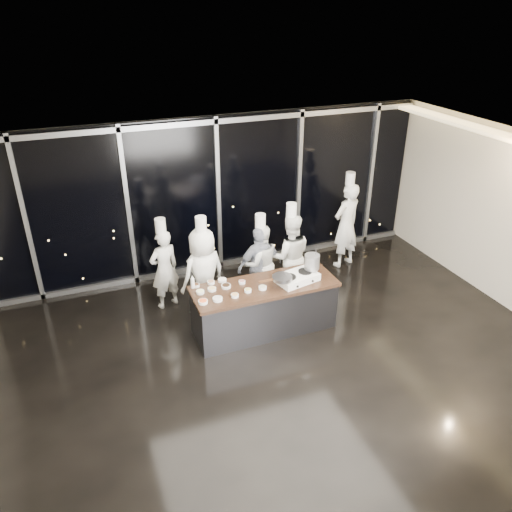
{
  "coord_description": "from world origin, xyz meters",
  "views": [
    {
      "loc": [
        -2.74,
        -5.74,
        5.16
      ],
      "look_at": [
        -0.03,
        1.2,
        1.3
      ],
      "focal_mm": 35.0,
      "sensor_mm": 36.0,
      "label": 1
    }
  ],
  "objects_px": {
    "frying_pan": "(282,278)",
    "stove": "(297,277)",
    "guest": "(260,265)",
    "chef_right": "(290,256)",
    "stock_pot": "(312,262)",
    "chef_left": "(204,273)",
    "demo_counter": "(264,307)",
    "chef_far_left": "(164,268)",
    "chef_center": "(260,263)",
    "chef_side": "(346,224)"
  },
  "relations": [
    {
      "from": "frying_pan",
      "to": "stove",
      "type": "bearing_deg",
      "value": 2.01
    },
    {
      "from": "guest",
      "to": "chef_right",
      "type": "xyz_separation_m",
      "value": [
        0.61,
        0.0,
        0.09
      ]
    },
    {
      "from": "stock_pot",
      "to": "guest",
      "type": "height_order",
      "value": "guest"
    },
    {
      "from": "chef_left",
      "to": "chef_right",
      "type": "xyz_separation_m",
      "value": [
        1.71,
        0.09,
        -0.02
      ]
    },
    {
      "from": "stove",
      "to": "demo_counter",
      "type": "bearing_deg",
      "value": 159.97
    },
    {
      "from": "chef_right",
      "to": "chef_far_left",
      "type": "bearing_deg",
      "value": 4.74
    },
    {
      "from": "chef_left",
      "to": "demo_counter",
      "type": "bearing_deg",
      "value": 119.17
    },
    {
      "from": "guest",
      "to": "frying_pan",
      "type": "bearing_deg",
      "value": 82.81
    },
    {
      "from": "stove",
      "to": "frying_pan",
      "type": "bearing_deg",
      "value": -177.99
    },
    {
      "from": "demo_counter",
      "to": "frying_pan",
      "type": "height_order",
      "value": "frying_pan"
    },
    {
      "from": "frying_pan",
      "to": "guest",
      "type": "height_order",
      "value": "guest"
    },
    {
      "from": "demo_counter",
      "to": "guest",
      "type": "distance_m",
      "value": 1.0
    },
    {
      "from": "demo_counter",
      "to": "chef_center",
      "type": "bearing_deg",
      "value": 72.24
    },
    {
      "from": "demo_counter",
      "to": "frying_pan",
      "type": "relative_size",
      "value": 4.05
    },
    {
      "from": "frying_pan",
      "to": "stock_pot",
      "type": "xyz_separation_m",
      "value": [
        0.63,
        0.16,
        0.1
      ]
    },
    {
      "from": "chef_side",
      "to": "chef_left",
      "type": "bearing_deg",
      "value": -3.5
    },
    {
      "from": "frying_pan",
      "to": "guest",
      "type": "xyz_separation_m",
      "value": [
        0.04,
        1.07,
        -0.31
      ]
    },
    {
      "from": "chef_left",
      "to": "guest",
      "type": "bearing_deg",
      "value": 168.77
    },
    {
      "from": "chef_right",
      "to": "guest",
      "type": "bearing_deg",
      "value": 16.56
    },
    {
      "from": "demo_counter",
      "to": "chef_far_left",
      "type": "bearing_deg",
      "value": 135.55
    },
    {
      "from": "demo_counter",
      "to": "chef_left",
      "type": "relative_size",
      "value": 1.27
    },
    {
      "from": "demo_counter",
      "to": "frying_pan",
      "type": "xyz_separation_m",
      "value": [
        0.24,
        -0.16,
        0.62
      ]
    },
    {
      "from": "chef_far_left",
      "to": "chef_center",
      "type": "bearing_deg",
      "value": 149.89
    },
    {
      "from": "guest",
      "to": "chef_right",
      "type": "height_order",
      "value": "chef_right"
    },
    {
      "from": "demo_counter",
      "to": "chef_center",
      "type": "height_order",
      "value": "chef_center"
    },
    {
      "from": "chef_left",
      "to": "chef_center",
      "type": "distance_m",
      "value": 1.15
    },
    {
      "from": "guest",
      "to": "chef_side",
      "type": "bearing_deg",
      "value": -167.73
    },
    {
      "from": "stock_pot",
      "to": "chef_center",
      "type": "bearing_deg",
      "value": 119.32
    },
    {
      "from": "stock_pot",
      "to": "chef_center",
      "type": "relative_size",
      "value": 0.15
    },
    {
      "from": "chef_far_left",
      "to": "chef_center",
      "type": "xyz_separation_m",
      "value": [
        1.72,
        -0.39,
        -0.03
      ]
    },
    {
      "from": "chef_center",
      "to": "demo_counter",
      "type": "bearing_deg",
      "value": 73.57
    },
    {
      "from": "demo_counter",
      "to": "stock_pot",
      "type": "bearing_deg",
      "value": -0.13
    },
    {
      "from": "chef_left",
      "to": "chef_far_left",
      "type": "bearing_deg",
      "value": -59.67
    },
    {
      "from": "chef_side",
      "to": "frying_pan",
      "type": "bearing_deg",
      "value": 21.08
    },
    {
      "from": "chef_left",
      "to": "guest",
      "type": "distance_m",
      "value": 1.11
    },
    {
      "from": "guest",
      "to": "chef_side",
      "type": "relative_size",
      "value": 0.73
    },
    {
      "from": "demo_counter",
      "to": "stock_pot",
      "type": "distance_m",
      "value": 1.13
    },
    {
      "from": "stock_pot",
      "to": "chef_far_left",
      "type": "distance_m",
      "value": 2.69
    },
    {
      "from": "demo_counter",
      "to": "stove",
      "type": "xyz_separation_m",
      "value": [
        0.56,
        -0.08,
        0.51
      ]
    },
    {
      "from": "demo_counter",
      "to": "chef_center",
      "type": "xyz_separation_m",
      "value": [
        0.32,
        0.99,
        0.32
      ]
    },
    {
      "from": "chef_side",
      "to": "stock_pot",
      "type": "bearing_deg",
      "value": 27.7
    },
    {
      "from": "stove",
      "to": "chef_side",
      "type": "distance_m",
      "value": 2.58
    },
    {
      "from": "demo_counter",
      "to": "chef_left",
      "type": "xyz_separation_m",
      "value": [
        -0.82,
        0.82,
        0.41
      ]
    },
    {
      "from": "stove",
      "to": "chef_left",
      "type": "bearing_deg",
      "value": 134.73
    },
    {
      "from": "demo_counter",
      "to": "chef_right",
      "type": "height_order",
      "value": "chef_right"
    },
    {
      "from": "chef_center",
      "to": "guest",
      "type": "height_order",
      "value": "chef_center"
    },
    {
      "from": "chef_far_left",
      "to": "chef_left",
      "type": "height_order",
      "value": "chef_left"
    },
    {
      "from": "demo_counter",
      "to": "chef_far_left",
      "type": "relative_size",
      "value": 1.39
    },
    {
      "from": "chef_center",
      "to": "frying_pan",
      "type": "bearing_deg",
      "value": 87.59
    },
    {
      "from": "stove",
      "to": "frying_pan",
      "type": "relative_size",
      "value": 1.27
    }
  ]
}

